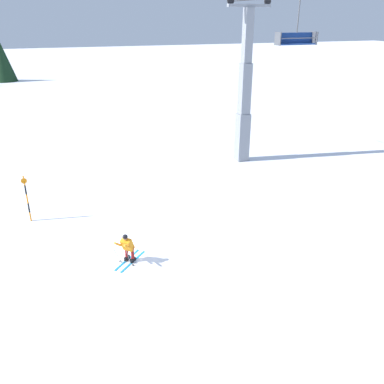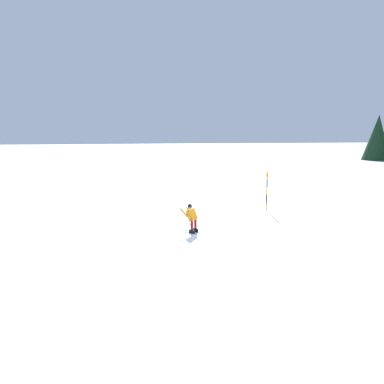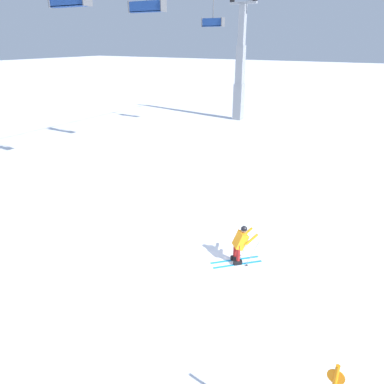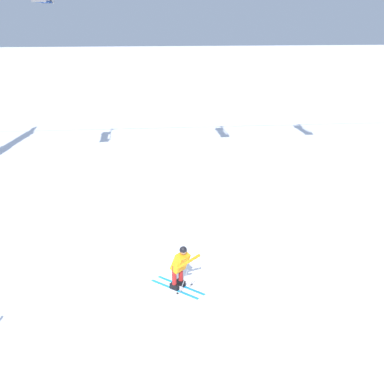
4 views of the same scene
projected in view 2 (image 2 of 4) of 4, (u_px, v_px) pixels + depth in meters
ground_plane at (214, 235)px, 16.45m from camera, size 260.00×260.00×0.00m
skier_carving_main at (192, 217)px, 16.82m from camera, size 1.51×1.51×1.48m
trail_marker_pole at (267, 190)px, 21.43m from camera, size 0.07×0.28×2.41m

